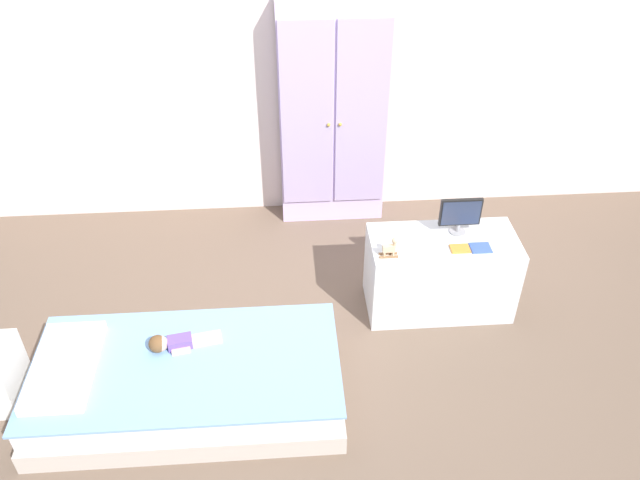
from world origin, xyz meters
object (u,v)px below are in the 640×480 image
(bed, at_px, (189,382))
(tv_stand, at_px, (440,273))
(tv_monitor, at_px, (460,214))
(book_orange, at_px, (460,249))
(doll, at_px, (172,343))
(rocking_horse_toy, at_px, (391,247))
(book_blue, at_px, (481,248))
(wardrobe, at_px, (333,116))

(bed, relative_size, tv_stand, 1.82)
(tv_monitor, xyz_separation_m, book_orange, (-0.03, -0.17, -0.13))
(bed, xyz_separation_m, doll, (-0.08, 0.12, 0.19))
(tv_stand, bearing_deg, rocking_horse_toy, -160.08)
(book_orange, bearing_deg, doll, -164.85)
(tv_monitor, distance_m, book_blue, 0.24)
(bed, bearing_deg, doll, 124.46)
(tv_monitor, bearing_deg, book_blue, -60.19)
(rocking_horse_toy, bearing_deg, tv_stand, 19.92)
(wardrobe, bearing_deg, bed, -117.94)
(bed, xyz_separation_m, book_blue, (1.72, 0.57, 0.39))
(rocking_horse_toy, distance_m, book_blue, 0.55)
(tv_stand, relative_size, book_orange, 8.04)
(doll, relative_size, book_orange, 3.47)
(rocking_horse_toy, bearing_deg, book_orange, 4.36)
(wardrobe, height_order, book_blue, wardrobe)
(tv_monitor, xyz_separation_m, rocking_horse_toy, (-0.45, -0.20, -0.07))
(book_blue, bearing_deg, bed, -161.60)
(rocking_horse_toy, height_order, book_orange, rocking_horse_toy)
(rocking_horse_toy, xyz_separation_m, book_orange, (0.43, 0.03, -0.06))
(tv_stand, xyz_separation_m, rocking_horse_toy, (-0.36, -0.13, 0.33))
(book_blue, bearing_deg, wardrobe, 123.36)
(tv_monitor, height_order, book_blue, tv_monitor)
(doll, relative_size, tv_monitor, 1.55)
(tv_stand, xyz_separation_m, tv_monitor, (0.10, 0.07, 0.40))
(doll, bearing_deg, book_orange, 15.15)
(tv_stand, distance_m, tv_monitor, 0.42)
(wardrobe, xyz_separation_m, book_blue, (0.78, -1.19, -0.30))
(doll, xyz_separation_m, book_orange, (1.67, 0.45, 0.20))
(tv_monitor, xyz_separation_m, book_blue, (0.10, -0.17, -0.13))
(tv_monitor, bearing_deg, wardrobe, 123.93)
(bed, relative_size, book_blue, 13.69)
(tv_stand, xyz_separation_m, book_blue, (0.19, -0.10, 0.27))
(wardrobe, distance_m, book_orange, 1.39)
(book_orange, bearing_deg, rocking_horse_toy, -175.64)
(book_blue, bearing_deg, rocking_horse_toy, -176.63)
(rocking_horse_toy, bearing_deg, doll, -161.37)
(tv_stand, relative_size, rocking_horse_toy, 6.88)
(bed, distance_m, tv_stand, 1.67)
(wardrobe, height_order, tv_monitor, wardrobe)
(doll, height_order, tv_stand, tv_stand)
(wardrobe, height_order, rocking_horse_toy, wardrobe)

